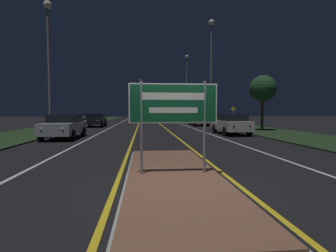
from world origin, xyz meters
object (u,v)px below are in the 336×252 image
object	(u,v)px
highway_sign	(173,107)
car_receding_0	(231,124)
car_receding_1	(199,119)
car_receding_3	(177,116)
car_approaching_0	(64,126)
car_receding_2	(185,117)
streetlight_left_near	(49,52)
car_approaching_1	(95,120)
streetlight_right_far	(187,78)
streetlight_right_near	(211,54)
warning_sign	(233,114)

from	to	relation	value
highway_sign	car_receding_0	bearing A→B (deg)	64.74
car_receding_1	car_receding_3	distance (m)	18.53
car_receding_3	car_approaching_0	bearing A→B (deg)	-109.38
highway_sign	car_receding_2	world-z (taller)	highway_sign
car_receding_1	highway_sign	bearing A→B (deg)	-103.56
streetlight_left_near	car_receding_2	world-z (taller)	streetlight_left_near
car_receding_3	car_approaching_1	size ratio (longest dim) A/B	1.09
car_approaching_0	highway_sign	bearing A→B (deg)	-60.66
streetlight_right_far	highway_sign	bearing A→B (deg)	-99.94
streetlight_left_near	car_approaching_1	size ratio (longest dim) A/B	2.06
streetlight_right_near	streetlight_right_far	xyz separation A→B (m)	(0.18, 16.97, -0.44)
streetlight_right_near	car_receding_2	size ratio (longest dim) A/B	2.50
streetlight_right_far	car_receding_1	bearing A→B (deg)	-93.55
highway_sign	streetlight_left_near	world-z (taller)	streetlight_left_near
car_receding_1	car_approaching_1	size ratio (longest dim) A/B	1.07
car_receding_0	car_receding_2	size ratio (longest dim) A/B	0.97
highway_sign	streetlight_right_near	world-z (taller)	streetlight_right_near
car_receding_3	streetlight_right_far	bearing A→B (deg)	-76.14
car_receding_3	car_approaching_0	size ratio (longest dim) A/B	1.00
streetlight_right_far	car_receding_1	xyz separation A→B (m)	(-0.87, -13.99, -6.65)
streetlight_left_near	warning_sign	bearing A→B (deg)	35.90
car_receding_2	car_receding_0	bearing A→B (deg)	-90.10
car_approaching_1	warning_sign	distance (m)	15.33
streetlight_right_far	car_receding_1	world-z (taller)	streetlight_right_far
car_approaching_0	car_approaching_1	world-z (taller)	car_approaching_0
car_receding_0	car_approaching_1	xyz separation A→B (m)	(-11.79, 10.62, -0.02)
car_receding_0	car_receding_1	bearing A→B (deg)	89.60
streetlight_right_near	car_receding_2	world-z (taller)	streetlight_right_near
car_approaching_0	car_approaching_1	xyz separation A→B (m)	(-0.28, 12.40, -0.02)
car_receding_0	car_approaching_1	bearing A→B (deg)	138.00
streetlight_right_near	streetlight_right_far	distance (m)	16.98
streetlight_right_far	car_approaching_1	size ratio (longest dim) A/B	2.76
car_receding_0	car_receding_1	size ratio (longest dim) A/B	1.00
car_receding_0	car_approaching_0	distance (m)	11.65
car_receding_0	car_approaching_0	bearing A→B (deg)	-171.17
streetlight_right_near	car_approaching_0	xyz separation A→B (m)	(-12.28, -10.73, -7.04)
streetlight_right_far	car_approaching_1	bearing A→B (deg)	-129.78
car_receding_1	car_receding_3	xyz separation A→B (m)	(-0.25, 18.53, 0.02)
car_receding_2	car_receding_3	world-z (taller)	car_receding_3
highway_sign	car_receding_1	xyz separation A→B (m)	(5.79, 24.03, -1.09)
car_approaching_1	car_receding_0	bearing A→B (deg)	-42.00
highway_sign	car_receding_1	size ratio (longest dim) A/B	0.56
highway_sign	car_receding_3	distance (m)	42.94
streetlight_left_near	car_receding_1	distance (m)	19.13
streetlight_right_far	car_approaching_0	world-z (taller)	streetlight_right_far
streetlight_right_near	car_receding_0	bearing A→B (deg)	-94.92
highway_sign	car_approaching_1	bearing A→B (deg)	104.97
car_approaching_0	car_receding_3	bearing A→B (deg)	70.62
car_approaching_1	warning_sign	bearing A→B (deg)	-4.02
streetlight_right_near	warning_sign	size ratio (longest dim) A/B	5.20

